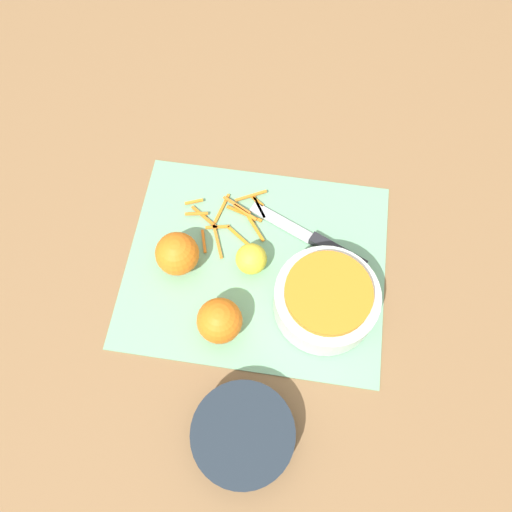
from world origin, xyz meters
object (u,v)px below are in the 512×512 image
lemon (251,259)px  orange_right (220,321)px  orange_left (177,254)px  bowl_dark (243,435)px  knife (326,246)px  bowl_speckled (326,299)px

lemon → orange_right: bearing=74.4°
orange_left → lemon: 0.13m
orange_left → lemon: (-0.13, -0.01, -0.01)m
orange_left → lemon: size_ratio=1.38×
bowl_dark → orange_left: (0.16, -0.27, 0.02)m
orange_right → lemon: size_ratio=1.36×
knife → bowl_speckled: bearing=117.1°
bowl_speckled → lemon: bowl_speckled is taller
knife → orange_left: size_ratio=2.95×
knife → orange_left: orange_left is taller
bowl_dark → lemon: size_ratio=2.84×
knife → lemon: (0.13, 0.05, 0.02)m
orange_right → knife: bearing=-132.9°
orange_left → lemon: bearing=-173.8°
orange_left → knife: bearing=-165.2°
knife → lemon: 0.14m
knife → orange_left: 0.26m
bowl_speckled → orange_right: bearing=20.3°
bowl_dark → knife: bearing=-106.0°
bowl_speckled → bowl_dark: size_ratio=1.11×
bowl_dark → knife: bowl_dark is taller
bowl_dark → knife: size_ratio=0.70×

